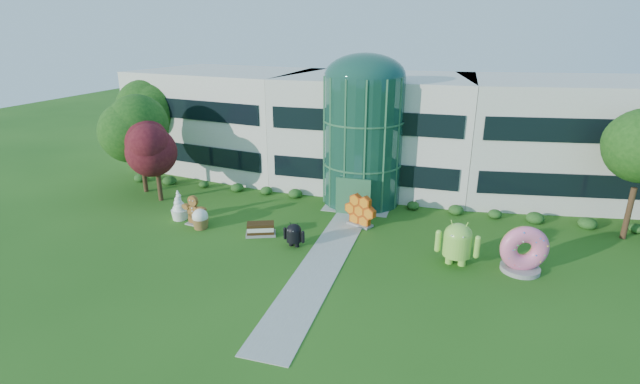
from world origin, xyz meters
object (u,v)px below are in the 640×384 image
(android_black, at_px, (294,233))
(android_green, at_px, (458,241))
(gingerbread, at_px, (194,210))
(donut, at_px, (523,248))

(android_black, bearing_deg, android_green, 11.99)
(gingerbread, bearing_deg, donut, 8.55)
(android_green, distance_m, android_black, 9.90)
(donut, relative_size, gingerbread, 1.20)
(android_black, height_order, donut, donut)
(android_black, distance_m, gingerbread, 8.02)
(android_green, relative_size, gingerbread, 1.27)
(android_green, bearing_deg, android_black, -172.45)
(android_black, height_order, gingerbread, gingerbread)
(donut, bearing_deg, gingerbread, 165.54)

